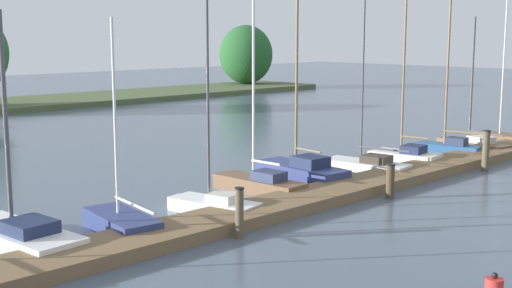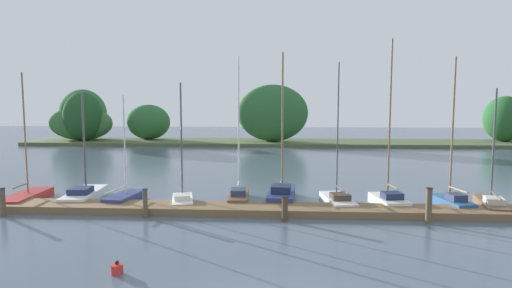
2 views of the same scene
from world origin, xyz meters
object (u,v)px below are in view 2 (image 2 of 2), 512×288
Objects in this scene: sailboat_1 at (85,193)px; sailboat_3 at (182,199)px; mooring_piling_0 at (3,202)px; channel_buoy_0 at (117,269)px; sailboat_2 at (125,198)px; mooring_piling_3 at (429,206)px; sailboat_4 at (239,194)px; mooring_piling_1 at (145,203)px; sailboat_0 at (27,196)px; sailboat_8 at (451,200)px; sailboat_6 at (337,199)px; mooring_piling_2 at (285,209)px; sailboat_9 at (491,203)px; sailboat_5 at (282,193)px; sailboat_7 at (388,198)px.

sailboat_1 is 0.93× the size of sailboat_3.
mooring_piling_0 is at bearing 95.38° from sailboat_3.
sailboat_2 is at bearing 108.98° from channel_buoy_0.
mooring_piling_3 is 13.13m from channel_buoy_0.
sailboat_1 is 1.03× the size of sailboat_2.
sailboat_4 is 5.27m from mooring_piling_1.
sailboat_0 is 22.19m from sailboat_8.
sailboat_1 is 17.56m from mooring_piling_3.
sailboat_3 is at bearing 64.53° from mooring_piling_1.
sailboat_1 is at bearing 76.23° from sailboat_8.
sailboat_3 is 14.46× the size of channel_buoy_0.
sailboat_6 is 6.51× the size of mooring_piling_2.
sailboat_0 is 3.15m from mooring_piling_0.
sailboat_2 is at bearing 82.46° from sailboat_6.
channel_buoy_0 is at bearing 130.65° from sailboat_6.
sailboat_2 is 0.74× the size of sailboat_4.
sailboat_1 is 21.18m from sailboat_9.
channel_buoy_0 is (-5.10, -10.05, -0.27)m from sailboat_5.
sailboat_8 is 15.02m from mooring_piling_1.
sailboat_0 is 0.91× the size of sailboat_8.
sailboat_1 is 16.21m from sailboat_7.
sailboat_7 is at bearing -93.63° from sailboat_0.
sailboat_6 is at bearing 100.08° from sailboat_9.
sailboat_3 is at bearing 153.55° from mooring_piling_2.
sailboat_8 is at bearing 54.19° from mooring_piling_3.
sailboat_1 is 5.18× the size of mooring_piling_2.
sailboat_1 is at bearing 100.37° from sailboat_9.
sailboat_2 is at bearing 72.94° from sailboat_3.
sailboat_0 is 16.56m from sailboat_6.
sailboat_0 is 15.80× the size of channel_buoy_0.
sailboat_0 reaches higher than mooring_piling_1.
sailboat_7 is 4.97m from sailboat_9.
sailboat_0 is at bearing 97.06° from sailboat_5.
mooring_piling_3 is at bearing -116.95° from sailboat_5.
sailboat_1 is 19.26m from sailboat_8.
mooring_piling_1 is at bearing 123.79° from sailboat_5.
mooring_piling_1 is at bearing 100.47° from channel_buoy_0.
sailboat_5 is 1.05× the size of sailboat_8.
mooring_piling_3 is (11.56, -2.62, 0.48)m from sailboat_3.
sailboat_5 is at bearing 96.63° from sailboat_9.
sailboat_1 is at bearing 79.15° from sailboat_6.
sailboat_3 is 5.59× the size of mooring_piling_2.
sailboat_6 is at bearing 48.41° from mooring_piling_2.
sailboat_1 is at bearing 86.94° from sailboat_4.
sailboat_6 is at bearing 80.25° from sailboat_7.
sailboat_2 is (5.48, -0.20, 0.03)m from sailboat_0.
mooring_piling_2 is at bearing 0.07° from mooring_piling_0.
sailboat_6 reaches higher than sailboat_1.
mooring_piling_0 is at bearing -170.32° from sailboat_0.
sailboat_5 reaches higher than channel_buoy_0.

